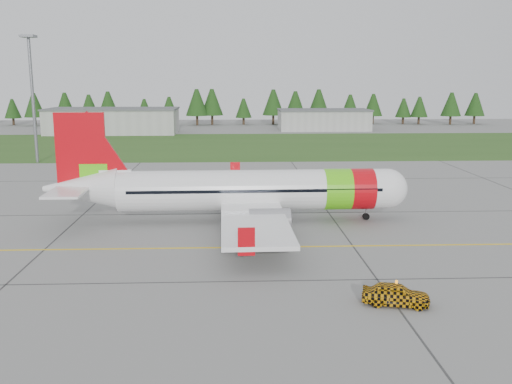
{
  "coord_description": "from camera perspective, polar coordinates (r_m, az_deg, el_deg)",
  "views": [
    {
      "loc": [
        0.17,
        -36.64,
        13.41
      ],
      "look_at": [
        2.27,
        13.71,
        3.47
      ],
      "focal_mm": 40.0,
      "sensor_mm": 36.0,
      "label": 1
    }
  ],
  "objects": [
    {
      "name": "ground",
      "position": [
        39.02,
        -2.53,
        -8.95
      ],
      "size": [
        320.0,
        320.0,
        0.0
      ],
      "primitive_type": "plane",
      "color": "gray",
      "rests_on": "ground"
    },
    {
      "name": "aircraft",
      "position": [
        54.35,
        -1.02,
        0.14
      ],
      "size": [
        34.61,
        31.76,
        10.49
      ],
      "rotation": [
        0.0,
        0.0,
        0.02
      ],
      "color": "white",
      "rests_on": "ground"
    },
    {
      "name": "follow_me_car",
      "position": [
        35.52,
        13.91,
        -7.88
      ],
      "size": [
        1.71,
        1.9,
        4.04
      ],
      "primitive_type": "imported",
      "rotation": [
        0.0,
        0.0,
        1.34
      ],
      "color": "#FFB50E",
      "rests_on": "ground"
    },
    {
      "name": "grass_strip",
      "position": [
        119.39,
        -2.47,
        4.71
      ],
      "size": [
        320.0,
        50.0,
        0.03
      ],
      "primitive_type": "cube",
      "color": "#30561E",
      "rests_on": "ground"
    },
    {
      "name": "taxi_guideline",
      "position": [
        46.61,
        -2.51,
        -5.56
      ],
      "size": [
        120.0,
        0.25,
        0.02
      ],
      "primitive_type": "cube",
      "color": "gold",
      "rests_on": "ground"
    },
    {
      "name": "hangar_west",
      "position": [
        150.07,
        -14.09,
        6.85
      ],
      "size": [
        32.0,
        14.0,
        6.0
      ],
      "primitive_type": "cube",
      "color": "#A8A8A3",
      "rests_on": "ground"
    },
    {
      "name": "hangar_east",
      "position": [
        156.99,
        6.76,
        7.13
      ],
      "size": [
        24.0,
        12.0,
        5.2
      ],
      "primitive_type": "cube",
      "color": "#A8A8A3",
      "rests_on": "ground"
    },
    {
      "name": "floodlight_mast",
      "position": [
        100.02,
        -21.4,
        8.45
      ],
      "size": [
        0.5,
        0.5,
        20.0
      ],
      "primitive_type": "cylinder",
      "color": "slate",
      "rests_on": "ground"
    },
    {
      "name": "treeline",
      "position": [
        174.84,
        -2.48,
        8.39
      ],
      "size": [
        160.0,
        8.0,
        10.0
      ],
      "primitive_type": null,
      "color": "#1C3F14",
      "rests_on": "ground"
    }
  ]
}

